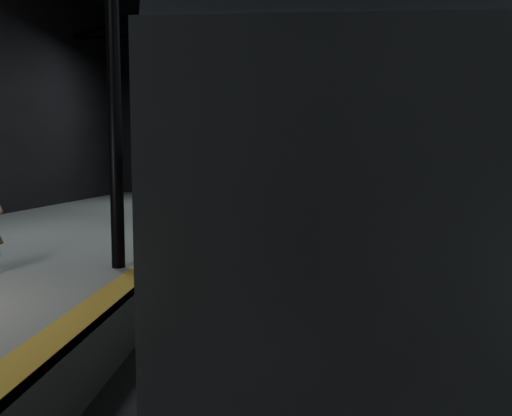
{
  "coord_description": "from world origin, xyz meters",
  "views": [
    {
      "loc": [
        -0.57,
        -13.67,
        3.06
      ],
      "look_at": [
        -1.16,
        -1.74,
        2.0
      ],
      "focal_mm": 35.0,
      "sensor_mm": 36.0,
      "label": 1
    }
  ],
  "objects": [
    {
      "name": "ground",
      "position": [
        0.0,
        0.0,
        0.0
      ],
      "size": [
        44.0,
        44.0,
        0.0
      ],
      "primitive_type": "plane",
      "color": "black",
      "rests_on": "ground"
    },
    {
      "name": "platform_left",
      "position": [
        -7.5,
        0.0,
        0.5
      ],
      "size": [
        9.0,
        43.8,
        1.0
      ],
      "primitive_type": "cube",
      "color": "#595956",
      "rests_on": "ground"
    },
    {
      "name": "tactile_strip",
      "position": [
        -3.25,
        0.0,
        1.0
      ],
      "size": [
        0.5,
        43.8,
        0.01
      ],
      "primitive_type": "cube",
      "color": "olive",
      "rests_on": "platform_left"
    },
    {
      "name": "track",
      "position": [
        0.0,
        0.0,
        0.07
      ],
      "size": [
        2.4,
        43.0,
        0.24
      ],
      "color": "#3F3328",
      "rests_on": "ground"
    },
    {
      "name": "train",
      "position": [
        -0.0,
        -1.55,
        2.82
      ],
      "size": [
        2.84,
        18.94,
        5.06
      ],
      "color": "#929499",
      "rests_on": "ground"
    }
  ]
}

